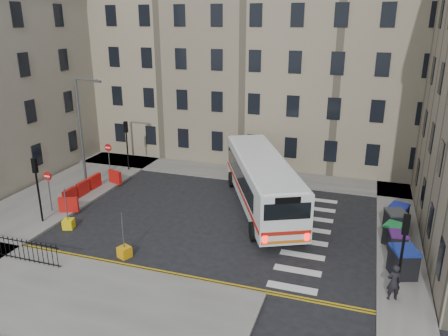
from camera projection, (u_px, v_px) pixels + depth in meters
The scene contains 22 objects.
ground at pixel (245, 223), 27.26m from camera, with size 120.00×120.00×0.00m, color black.
pavement_north at pixel (204, 170), 36.76m from camera, with size 36.00×3.20×0.15m, color slate.
pavement_east at pixel (396, 216), 28.14m from camera, with size 2.40×26.00×0.15m, color slate.
pavement_west at pixel (67, 190), 32.33m from camera, with size 6.00×22.00×0.15m, color slate.
pavement_sw at pixel (43, 290), 20.35m from camera, with size 20.00×6.00×0.15m, color slate.
terrace_north at pixel (220, 59), 40.51m from camera, with size 38.30×10.80×17.20m.
traffic_light_east at pixel (403, 244), 18.83m from camera, with size 0.28×0.22×4.10m.
traffic_light_nw at pixel (127, 138), 35.77m from camera, with size 0.28×0.22×4.10m.
traffic_light_sw at pixel (37, 180), 26.34m from camera, with size 0.28×0.22×4.10m.
streetlamp at pixel (81, 132), 31.56m from camera, with size 0.50×0.22×8.14m.
no_entry_north at pixel (109, 153), 34.38m from camera, with size 0.60×0.08×3.00m.
no_entry_south at pixel (48, 183), 28.09m from camera, with size 0.60×0.08×3.00m.
roadworks_barriers at pixel (87, 189), 31.05m from camera, with size 1.66×6.26×1.00m.
bus at pixel (262, 180), 28.85m from camera, with size 8.04×12.60×3.44m.
wheelie_bin_a at pixel (403, 262), 21.22m from camera, with size 1.52×1.62×1.45m.
wheelie_bin_b at pixel (398, 243), 23.36m from camera, with size 1.04×1.16×1.17m.
wheelie_bin_c at pixel (393, 233), 24.37m from camera, with size 1.24×1.31×1.15m.
wheelie_bin_d at pixel (395, 222), 25.57m from camera, with size 1.39×1.49×1.36m.
wheelie_bin_e at pixel (398, 215), 26.60m from camera, with size 1.34×1.43×1.27m.
pedestrian at pixel (394, 282), 19.32m from camera, with size 0.63×0.42×1.74m, color black.
bollard_yellow at pixel (69, 224), 26.49m from camera, with size 0.60×0.60×0.60m, color yellow.
bollard_chevron at pixel (125, 252), 23.27m from camera, with size 0.60×0.60×0.60m, color orange.
Camera 1 is at (6.56, -23.86, 12.03)m, focal length 35.00 mm.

